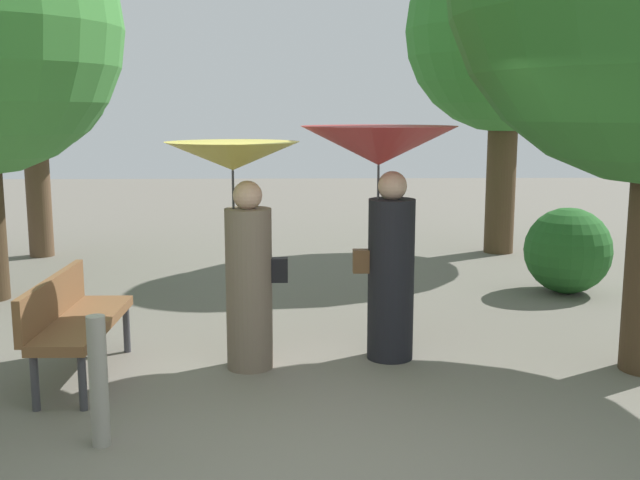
{
  "coord_description": "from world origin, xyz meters",
  "views": [
    {
      "loc": [
        -0.18,
        -4.09,
        2.13
      ],
      "look_at": [
        0.0,
        2.54,
        1.0
      ],
      "focal_mm": 42.53,
      "sensor_mm": 36.0,
      "label": 1
    }
  ],
  "objects_px": {
    "tree_mid_left": "(30,60)",
    "tree_mid_right": "(508,11)",
    "path_marker_post": "(99,381)",
    "park_bench": "(73,317)",
    "person_right": "(382,185)",
    "person_left": "(240,213)"
  },
  "relations": [
    {
      "from": "tree_mid_right",
      "to": "path_marker_post",
      "type": "height_order",
      "value": "tree_mid_right"
    },
    {
      "from": "park_bench",
      "to": "tree_mid_left",
      "type": "height_order",
      "value": "tree_mid_left"
    },
    {
      "from": "person_right",
      "to": "path_marker_post",
      "type": "bearing_deg",
      "value": 129.04
    },
    {
      "from": "tree_mid_left",
      "to": "tree_mid_right",
      "type": "distance_m",
      "value": 6.91
    },
    {
      "from": "person_left",
      "to": "path_marker_post",
      "type": "bearing_deg",
      "value": 150.08
    },
    {
      "from": "person_right",
      "to": "park_bench",
      "type": "distance_m",
      "value": 2.74
    },
    {
      "from": "tree_mid_left",
      "to": "path_marker_post",
      "type": "height_order",
      "value": "tree_mid_left"
    },
    {
      "from": "person_left",
      "to": "tree_mid_right",
      "type": "relative_size",
      "value": 0.35
    },
    {
      "from": "park_bench",
      "to": "tree_mid_left",
      "type": "xyz_separation_m",
      "value": [
        -2.02,
        5.28,
        2.34
      ]
    },
    {
      "from": "person_right",
      "to": "path_marker_post",
      "type": "relative_size",
      "value": 2.33
    },
    {
      "from": "person_left",
      "to": "tree_mid_right",
      "type": "xyz_separation_m",
      "value": [
        3.52,
        5.17,
        2.25
      ]
    },
    {
      "from": "person_left",
      "to": "tree_mid_right",
      "type": "bearing_deg",
      "value": -35.86
    },
    {
      "from": "park_bench",
      "to": "tree_mid_right",
      "type": "bearing_deg",
      "value": -41.28
    },
    {
      "from": "person_left",
      "to": "tree_mid_right",
      "type": "distance_m",
      "value": 6.64
    },
    {
      "from": "tree_mid_left",
      "to": "tree_mid_right",
      "type": "height_order",
      "value": "tree_mid_right"
    },
    {
      "from": "person_right",
      "to": "tree_mid_right",
      "type": "relative_size",
      "value": 0.37
    },
    {
      "from": "person_left",
      "to": "tree_mid_left",
      "type": "xyz_separation_m",
      "value": [
        -3.35,
        5.05,
        1.54
      ]
    },
    {
      "from": "person_left",
      "to": "person_right",
      "type": "xyz_separation_m",
      "value": [
        1.18,
        0.22,
        0.21
      ]
    },
    {
      "from": "person_left",
      "to": "tree_mid_left",
      "type": "distance_m",
      "value": 6.26
    },
    {
      "from": "person_left",
      "to": "tree_mid_right",
      "type": "height_order",
      "value": "tree_mid_right"
    },
    {
      "from": "park_bench",
      "to": "tree_mid_left",
      "type": "bearing_deg",
      "value": 21.62
    },
    {
      "from": "tree_mid_right",
      "to": "path_marker_post",
      "type": "bearing_deg",
      "value": -123.0
    }
  ]
}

